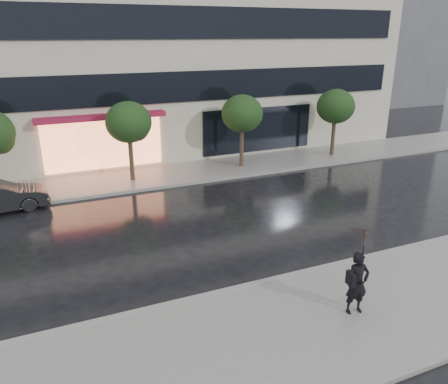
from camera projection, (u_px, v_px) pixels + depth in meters
ground at (290, 260)px, 14.29m from camera, size 120.00×120.00×0.00m
sidewalk_near at (355, 314)px, 11.47m from camera, size 60.00×4.50×0.12m
sidewalk_far at (188, 172)px, 23.12m from camera, size 60.00×3.50×0.12m
curb_near at (307, 273)px, 13.41m from camera, size 60.00×0.25×0.14m
curb_far at (200, 182)px, 21.60m from camera, size 60.00×0.25×0.14m
bg_building_right at (368, 23)px, 45.35m from camera, size 12.00×12.00×16.00m
tree_mid_west at (130, 124)px, 20.85m from camera, size 2.20×2.20×3.99m
tree_mid_east at (243, 115)px, 23.08m from camera, size 2.20×2.20×3.99m
tree_far_east at (336, 108)px, 25.31m from camera, size 2.20×2.20×3.99m
pedestrian_with_umbrella at (361, 259)px, 10.95m from camera, size 1.02×1.04×2.38m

